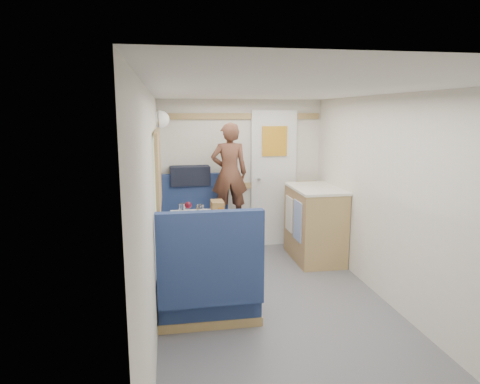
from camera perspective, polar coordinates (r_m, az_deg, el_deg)
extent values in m
plane|color=#515156|center=(3.99, 5.81, -16.77)|extent=(4.50, 4.50, 0.00)
plane|color=silver|center=(3.55, 6.43, 13.25)|extent=(4.50, 4.50, 0.00)
cube|color=silver|center=(5.81, 0.11, 2.35)|extent=(2.20, 0.02, 2.00)
cube|color=silver|center=(3.51, -11.46, -3.30)|extent=(0.02, 4.50, 2.00)
cube|color=silver|center=(4.08, 21.17, -1.90)|extent=(0.02, 4.50, 2.00)
cube|color=olive|center=(5.81, 0.14, 0.86)|extent=(2.15, 0.02, 0.08)
cube|color=olive|center=(5.73, 0.14, 10.07)|extent=(2.15, 0.02, 0.08)
cube|color=#B0BB9E|center=(4.45, -10.95, 2.89)|extent=(0.04, 1.30, 0.72)
cube|color=white|center=(5.88, 4.48, 1.73)|extent=(0.62, 0.04, 1.86)
cube|color=orange|center=(5.79, 4.63, 6.77)|extent=(0.34, 0.03, 0.40)
cylinder|color=silver|center=(5.78, 2.49, 1.80)|extent=(0.04, 0.10, 0.04)
cube|color=white|center=(4.57, -5.30, -3.80)|extent=(0.62, 0.92, 0.04)
cylinder|color=silver|center=(4.67, -5.23, -7.97)|extent=(0.08, 0.08, 0.66)
cylinder|color=silver|center=(4.78, -5.16, -11.78)|extent=(0.36, 0.36, 0.03)
cube|color=navy|center=(5.46, -5.87, -6.57)|extent=(0.88, 0.50, 0.45)
cube|color=navy|center=(5.63, -6.14, -1.60)|extent=(0.88, 0.10, 0.80)
cube|color=olive|center=(5.52, -5.83, -8.40)|extent=(0.90, 0.52, 0.08)
cube|color=navy|center=(3.97, -4.26, -13.33)|extent=(0.88, 0.50, 0.45)
cube|color=navy|center=(3.55, -3.93, -8.87)|extent=(0.88, 0.10, 0.80)
cube|color=olive|center=(4.05, -4.23, -15.73)|extent=(0.90, 0.52, 0.08)
cube|color=olive|center=(5.62, -6.21, 0.78)|extent=(0.90, 0.14, 0.04)
sphere|color=white|center=(5.26, -10.52, 9.52)|extent=(0.20, 0.20, 0.20)
cube|color=olive|center=(5.45, 9.91, -4.25)|extent=(0.54, 0.90, 0.90)
cube|color=silver|center=(5.36, 10.07, 0.46)|extent=(0.56, 0.92, 0.03)
cube|color=#5972B2|center=(5.18, 7.68, -3.84)|extent=(0.01, 0.30, 0.48)
cube|color=silver|center=(5.51, 6.57, -2.93)|extent=(0.01, 0.28, 0.44)
imported|color=brown|center=(5.38, -1.44, 2.54)|extent=(0.47, 0.31, 1.26)
cube|color=black|center=(5.60, -6.69, 2.20)|extent=(0.52, 0.26, 0.24)
cube|color=white|center=(4.30, -4.43, -4.29)|extent=(0.27, 0.35, 0.02)
sphere|color=#D64709|center=(4.42, -3.90, -3.32)|extent=(0.07, 0.07, 0.07)
cube|color=#E2D583|center=(4.44, -4.18, -3.48)|extent=(0.10, 0.06, 0.03)
cylinder|color=white|center=(4.65, -6.90, -3.29)|extent=(0.06, 0.06, 0.01)
cylinder|color=white|center=(4.64, -6.91, -2.66)|extent=(0.01, 0.01, 0.10)
sphere|color=#4C0816|center=(4.62, -6.93, -1.76)|extent=(0.08, 0.08, 0.08)
cylinder|color=white|center=(4.19, -6.05, -4.00)|extent=(0.08, 0.08, 0.12)
cylinder|color=white|center=(4.81, -7.71, -2.19)|extent=(0.07, 0.07, 0.11)
cylinder|color=white|center=(4.67, -5.35, -2.45)|extent=(0.08, 0.08, 0.12)
cylinder|color=brown|center=(4.61, -2.57, -2.73)|extent=(0.06, 0.06, 0.10)
cylinder|color=black|center=(4.47, -4.86, -3.19)|extent=(0.04, 0.04, 0.10)
cylinder|color=white|center=(4.59, -5.22, -2.94)|extent=(0.03, 0.03, 0.08)
cube|color=brown|center=(4.93, -3.04, -1.81)|extent=(0.14, 0.26, 0.11)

